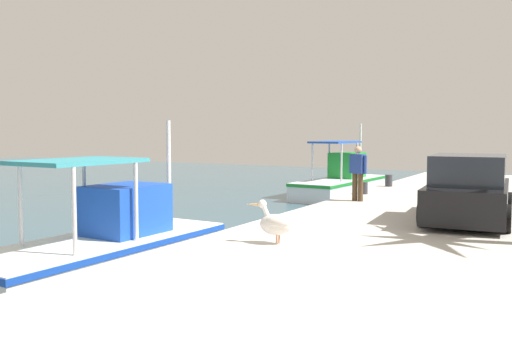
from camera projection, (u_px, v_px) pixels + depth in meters
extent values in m
cube|color=#BCB7AD|center=(480.00, 264.00, 10.48)|extent=(36.00, 10.00, 0.80)
cube|color=white|center=(101.00, 257.00, 11.20)|extent=(5.77, 2.27, 0.74)
cube|color=#1947B7|center=(101.00, 243.00, 11.18)|extent=(5.81, 2.31, 0.12)
cube|color=#1947B7|center=(126.00, 209.00, 11.75)|extent=(1.63, 1.31, 1.04)
cylinder|color=silver|center=(74.00, 211.00, 9.64)|extent=(0.08, 0.08, 1.56)
cylinder|color=silver|center=(21.00, 206.00, 10.40)|extent=(0.08, 0.08, 1.56)
cylinder|color=silver|center=(136.00, 202.00, 10.96)|extent=(0.08, 0.08, 1.56)
cylinder|color=silver|center=(84.00, 197.00, 11.72)|extent=(0.08, 0.08, 1.56)
cube|color=teal|center=(79.00, 161.00, 10.62)|extent=(2.36, 1.61, 0.08)
cylinder|color=silver|center=(169.00, 172.00, 12.92)|extent=(0.10, 0.10, 2.43)
torus|color=orange|center=(102.00, 207.00, 12.09)|extent=(0.54, 0.12, 0.54)
cube|color=white|center=(340.00, 188.00, 24.67)|extent=(6.35, 2.28, 0.79)
cube|color=#1E8C2D|center=(340.00, 181.00, 24.65)|extent=(6.40, 2.33, 0.12)
cube|color=#1E8C2D|center=(347.00, 165.00, 25.26)|extent=(1.81, 1.26, 1.15)
cylinder|color=silver|center=(341.00, 163.00, 23.03)|extent=(0.08, 0.08, 1.61)
cylinder|color=silver|center=(312.00, 162.00, 23.76)|extent=(0.08, 0.08, 1.61)
cylinder|color=silver|center=(357.00, 161.00, 24.45)|extent=(0.08, 0.08, 1.61)
cylinder|color=silver|center=(329.00, 160.00, 25.18)|extent=(0.08, 0.08, 1.61)
cube|color=#1E4CB2|center=(335.00, 142.00, 24.05)|extent=(2.61, 1.56, 0.08)
cylinder|color=silver|center=(360.00, 149.00, 26.52)|extent=(0.10, 0.10, 2.49)
cylinder|color=tan|center=(279.00, 238.00, 10.43)|extent=(0.04, 0.04, 0.22)
cylinder|color=tan|center=(277.00, 239.00, 10.32)|extent=(0.04, 0.04, 0.22)
ellipsoid|color=white|center=(275.00, 225.00, 10.38)|extent=(0.36, 0.66, 0.40)
ellipsoid|color=silver|center=(278.00, 222.00, 10.35)|extent=(0.40, 0.57, 0.28)
cylinder|color=white|center=(266.00, 212.00, 10.44)|extent=(0.10, 0.20, 0.27)
sphere|color=white|center=(262.00, 204.00, 10.47)|extent=(0.17, 0.17, 0.16)
cone|color=#F2B272|center=(253.00, 204.00, 10.56)|extent=(0.09, 0.30, 0.07)
cylinder|color=#4C3823|center=(360.00, 187.00, 16.67)|extent=(0.16, 0.16, 0.84)
cylinder|color=#4C3823|center=(355.00, 187.00, 16.80)|extent=(0.16, 0.16, 0.84)
cube|color=navy|center=(358.00, 164.00, 16.69)|extent=(0.33, 0.45, 0.58)
cylinder|color=navy|center=(365.00, 165.00, 16.51)|extent=(0.10, 0.10, 0.56)
cylinder|color=navy|center=(351.00, 164.00, 16.86)|extent=(0.10, 0.10, 0.56)
sphere|color=tan|center=(358.00, 150.00, 16.66)|extent=(0.22, 0.22, 0.22)
cylinder|color=black|center=(508.00, 204.00, 13.79)|extent=(0.61, 0.22, 0.60)
cylinder|color=black|center=(437.00, 200.00, 14.51)|extent=(0.61, 0.22, 0.60)
cylinder|color=black|center=(507.00, 219.00, 11.50)|extent=(0.61, 0.22, 0.60)
cylinder|color=black|center=(422.00, 213.00, 12.21)|extent=(0.61, 0.22, 0.60)
cube|color=black|center=(468.00, 200.00, 12.99)|extent=(4.22, 2.01, 0.76)
cube|color=#262D38|center=(468.00, 169.00, 12.80)|extent=(2.31, 1.72, 0.68)
cylinder|color=#333338|center=(364.00, 188.00, 18.60)|extent=(0.24, 0.24, 0.40)
cylinder|color=#333338|center=(389.00, 181.00, 21.16)|extent=(0.27, 0.27, 0.45)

